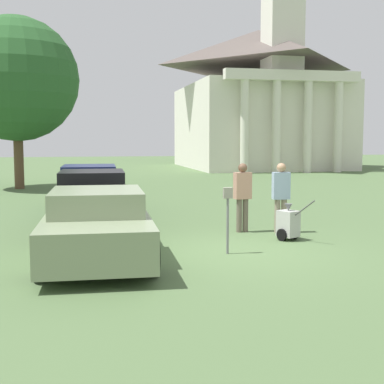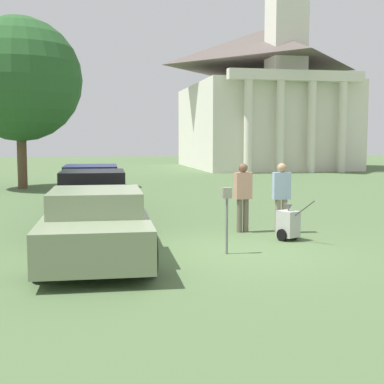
% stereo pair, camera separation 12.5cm
% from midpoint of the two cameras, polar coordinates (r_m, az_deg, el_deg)
% --- Properties ---
extents(ground_plane, '(120.00, 120.00, 0.00)m').
position_cam_midpoint_polar(ground_plane, '(11.15, 4.84, -6.41)').
color(ground_plane, '#4C663D').
extents(parked_car_sage, '(2.23, 5.00, 1.37)m').
position_cam_midpoint_polar(parked_car_sage, '(10.63, -9.83, -3.46)').
color(parked_car_sage, gray).
rests_on(parked_car_sage, ground_plane).
extents(parked_car_black, '(2.10, 4.68, 1.52)m').
position_cam_midpoint_polar(parked_car_black, '(14.04, -10.23, -1.08)').
color(parked_car_black, black).
rests_on(parked_car_black, ground_plane).
extents(parked_car_navy, '(2.17, 5.11, 1.48)m').
position_cam_midpoint_polar(parked_car_navy, '(17.64, -10.49, 0.27)').
color(parked_car_navy, '#19234C').
rests_on(parked_car_navy, ground_plane).
extents(parking_meter, '(0.18, 0.09, 1.36)m').
position_cam_midpoint_polar(parking_meter, '(10.82, 4.08, -1.69)').
color(parking_meter, slate).
rests_on(parking_meter, ground_plane).
extents(person_worker, '(0.44, 0.27, 1.73)m').
position_cam_midpoint_polar(person_worker, '(13.38, 5.72, -0.11)').
color(person_worker, '#665B4C').
rests_on(person_worker, ground_plane).
extents(person_supervisor, '(0.44, 0.25, 1.74)m').
position_cam_midpoint_polar(person_supervisor, '(13.40, 9.78, -0.13)').
color(person_supervisor, gray).
rests_on(person_supervisor, ground_plane).
extents(equipment_cart, '(0.61, 0.97, 1.00)m').
position_cam_midpoint_polar(equipment_cart, '(12.53, 10.52, -3.34)').
color(equipment_cart, '#B2B2AD').
rests_on(equipment_cart, ground_plane).
extents(church, '(11.53, 14.33, 24.69)m').
position_cam_midpoint_polar(church, '(43.67, 7.73, 10.47)').
color(church, silver).
rests_on(church, ground_plane).
extents(shade_tree, '(5.70, 5.70, 7.90)m').
position_cam_midpoint_polar(shade_tree, '(26.33, -17.79, 11.35)').
color(shade_tree, brown).
rests_on(shade_tree, ground_plane).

